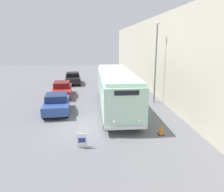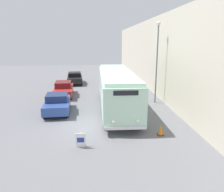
{
  "view_description": "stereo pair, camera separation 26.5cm",
  "coord_description": "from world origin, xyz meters",
  "px_view_note": "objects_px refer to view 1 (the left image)",
  "views": [
    {
      "loc": [
        -0.01,
        -14.21,
        5.66
      ],
      "look_at": [
        1.35,
        0.85,
        1.87
      ],
      "focal_mm": 35.0,
      "sensor_mm": 36.0,
      "label": 1
    },
    {
      "loc": [
        0.25,
        -14.23,
        5.66
      ],
      "look_at": [
        1.35,
        0.85,
        1.87
      ],
      "focal_mm": 35.0,
      "sensor_mm": 36.0,
      "label": 2
    }
  ],
  "objects_px": {
    "parked_car_mid": "(62,89)",
    "sign_board": "(82,140)",
    "streetlamp": "(156,52)",
    "parked_car_near": "(57,104)",
    "vintage_bus": "(116,88)",
    "traffic_cone": "(161,130)",
    "parked_car_far": "(73,78)"
  },
  "relations": [
    {
      "from": "parked_car_mid",
      "to": "sign_board",
      "type": "bearing_deg",
      "value": -81.18
    },
    {
      "from": "sign_board",
      "to": "parked_car_near",
      "type": "height_order",
      "value": "parked_car_near"
    },
    {
      "from": "sign_board",
      "to": "parked_car_near",
      "type": "relative_size",
      "value": 0.21
    },
    {
      "from": "sign_board",
      "to": "parked_car_mid",
      "type": "height_order",
      "value": "parked_car_mid"
    },
    {
      "from": "parked_car_mid",
      "to": "parked_car_far",
      "type": "distance_m",
      "value": 7.04
    },
    {
      "from": "sign_board",
      "to": "parked_car_far",
      "type": "height_order",
      "value": "parked_car_far"
    },
    {
      "from": "parked_car_mid",
      "to": "parked_car_near",
      "type": "bearing_deg",
      "value": -90.61
    },
    {
      "from": "streetlamp",
      "to": "vintage_bus",
      "type": "bearing_deg",
      "value": -155.82
    },
    {
      "from": "traffic_cone",
      "to": "streetlamp",
      "type": "bearing_deg",
      "value": 77.6
    },
    {
      "from": "parked_car_mid",
      "to": "traffic_cone",
      "type": "height_order",
      "value": "parked_car_mid"
    },
    {
      "from": "parked_car_near",
      "to": "parked_car_mid",
      "type": "distance_m",
      "value": 5.55
    },
    {
      "from": "streetlamp",
      "to": "parked_car_mid",
      "type": "height_order",
      "value": "streetlamp"
    },
    {
      "from": "vintage_bus",
      "to": "traffic_cone",
      "type": "xyz_separation_m",
      "value": [
        2.22,
        -5.61,
        -1.5
      ]
    },
    {
      "from": "streetlamp",
      "to": "traffic_cone",
      "type": "bearing_deg",
      "value": -102.4
    },
    {
      "from": "sign_board",
      "to": "streetlamp",
      "type": "xyz_separation_m",
      "value": [
        6.44,
        8.56,
        4.27
      ]
    },
    {
      "from": "parked_car_near",
      "to": "traffic_cone",
      "type": "xyz_separation_m",
      "value": [
        7.12,
        -4.98,
        -0.45
      ]
    },
    {
      "from": "parked_car_far",
      "to": "traffic_cone",
      "type": "distance_m",
      "value": 18.84
    },
    {
      "from": "parked_car_near",
      "to": "parked_car_far",
      "type": "bearing_deg",
      "value": 84.24
    },
    {
      "from": "parked_car_far",
      "to": "parked_car_near",
      "type": "bearing_deg",
      "value": -96.52
    },
    {
      "from": "vintage_bus",
      "to": "streetlamp",
      "type": "height_order",
      "value": "streetlamp"
    },
    {
      "from": "vintage_bus",
      "to": "parked_car_near",
      "type": "xyz_separation_m",
      "value": [
        -4.9,
        -0.62,
        -1.06
      ]
    },
    {
      "from": "streetlamp",
      "to": "traffic_cone",
      "type": "relative_size",
      "value": 11.02
    },
    {
      "from": "parked_car_mid",
      "to": "parked_car_far",
      "type": "xyz_separation_m",
      "value": [
        0.54,
        7.02,
        0.02
      ]
    },
    {
      "from": "streetlamp",
      "to": "parked_car_near",
      "type": "xyz_separation_m",
      "value": [
        -8.73,
        -2.34,
        -3.92
      ]
    },
    {
      "from": "streetlamp",
      "to": "parked_car_mid",
      "type": "distance_m",
      "value": 10.34
    },
    {
      "from": "streetlamp",
      "to": "parked_car_mid",
      "type": "xyz_separation_m",
      "value": [
        -9.01,
        3.2,
        -3.92
      ]
    },
    {
      "from": "parked_car_mid",
      "to": "traffic_cone",
      "type": "relative_size",
      "value": 7.0
    },
    {
      "from": "traffic_cone",
      "to": "parked_car_near",
      "type": "bearing_deg",
      "value": 145.01
    },
    {
      "from": "streetlamp",
      "to": "parked_car_near",
      "type": "relative_size",
      "value": 1.77
    },
    {
      "from": "streetlamp",
      "to": "parked_car_near",
      "type": "height_order",
      "value": "streetlamp"
    },
    {
      "from": "parked_car_near",
      "to": "vintage_bus",
      "type": "bearing_deg",
      "value": 2.65
    },
    {
      "from": "sign_board",
      "to": "parked_car_near",
      "type": "xyz_separation_m",
      "value": [
        -2.29,
        6.22,
        0.35
      ]
    }
  ]
}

